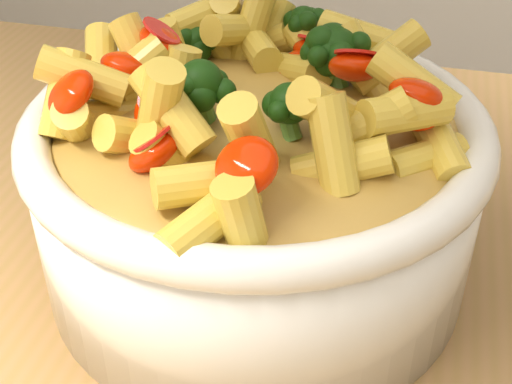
# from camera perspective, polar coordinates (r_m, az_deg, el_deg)

# --- Properties ---
(serving_bowl) EXTENTS (0.28, 0.28, 0.12)m
(serving_bowl) POSITION_cam_1_polar(r_m,az_deg,el_deg) (0.44, 0.00, 0.16)
(serving_bowl) COLOR white
(serving_bowl) RESTS_ON table
(pasta_salad) EXTENTS (0.22, 0.22, 0.05)m
(pasta_salad) POSITION_cam_1_polar(r_m,az_deg,el_deg) (0.40, 0.00, 8.72)
(pasta_salad) COLOR #EFD04B
(pasta_salad) RESTS_ON serving_bowl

